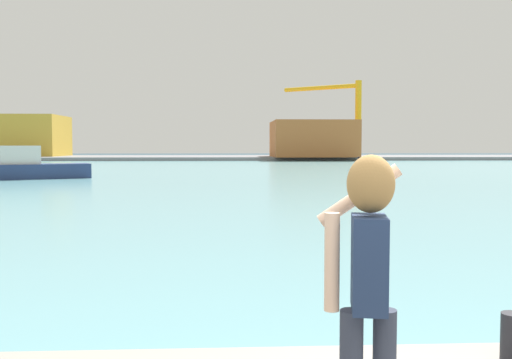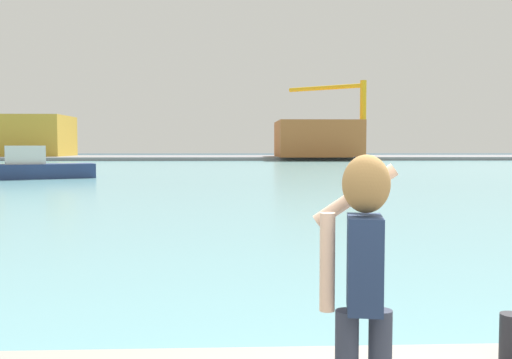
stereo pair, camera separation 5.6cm
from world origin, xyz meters
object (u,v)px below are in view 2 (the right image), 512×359
Objects in this scene: harbor_bollard at (512,340)px; warehouse_left at (36,136)px; boat_moored at (36,167)px; port_crane at (349,107)px; person_photographer at (363,269)px; warehouse_right at (317,139)px.

warehouse_left reaches higher than harbor_bollard.
port_crane is (32.39, 51.78, 7.58)m from boat_moored.
port_crane is (51.34, -5.06, 4.52)m from warehouse_left.
person_photographer is 90.69m from port_crane.
harbor_bollard is (1.50, 1.17, -0.85)m from person_photographer.
warehouse_left is 0.98× the size of port_crane.
port_crane is at bearing -1.55° from person_photographer.
person_photographer is 4.05× the size of harbor_bollard.
boat_moored is at bearing 113.77° from harbor_bollard.
port_crane is at bearing -5.63° from warehouse_left.
boat_moored is (-15.70, 35.64, 0.07)m from harbor_bollard.
port_crane is (18.18, 88.59, 6.80)m from person_photographer.
warehouse_left is (-18.95, 56.84, 3.06)m from boat_moored.
person_photographer is 0.15× the size of warehouse_left.
boat_moored reaches higher than person_photographer.
port_crane reaches higher than person_photographer.
boat_moored is 0.64× the size of warehouse_left.
warehouse_right is (45.81, -7.65, -0.56)m from warehouse_left.
boat_moored is 0.63× the size of port_crane.
warehouse_left is at bearing 85.99° from boat_moored.
harbor_bollard is 0.06× the size of boat_moored.
harbor_bollard is 0.04× the size of port_crane.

